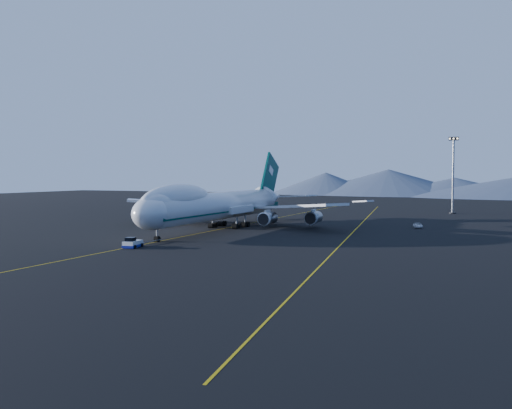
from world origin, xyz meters
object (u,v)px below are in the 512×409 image
at_px(boeing_747, 219,205).
at_px(floodlight_mast, 453,175).
at_px(service_van, 418,225).
at_px(pushback_tug, 133,244).

relative_size(boeing_747, floodlight_mast, 2.87).
bearing_deg(boeing_747, floodlight_mast, 59.44).
distance_m(service_van, floodlight_mast, 57.85).
xyz_separation_m(pushback_tug, service_van, (41.79, 58.10, 0.01)).
height_order(boeing_747, floodlight_mast, floodlight_mast).
distance_m(boeing_747, service_van, 48.44).
distance_m(boeing_747, pushback_tug, 36.03).
relative_size(boeing_747, pushback_tug, 15.76).
height_order(boeing_747, pushback_tug, boeing_747).
distance_m(boeing_747, floodlight_mast, 91.86).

